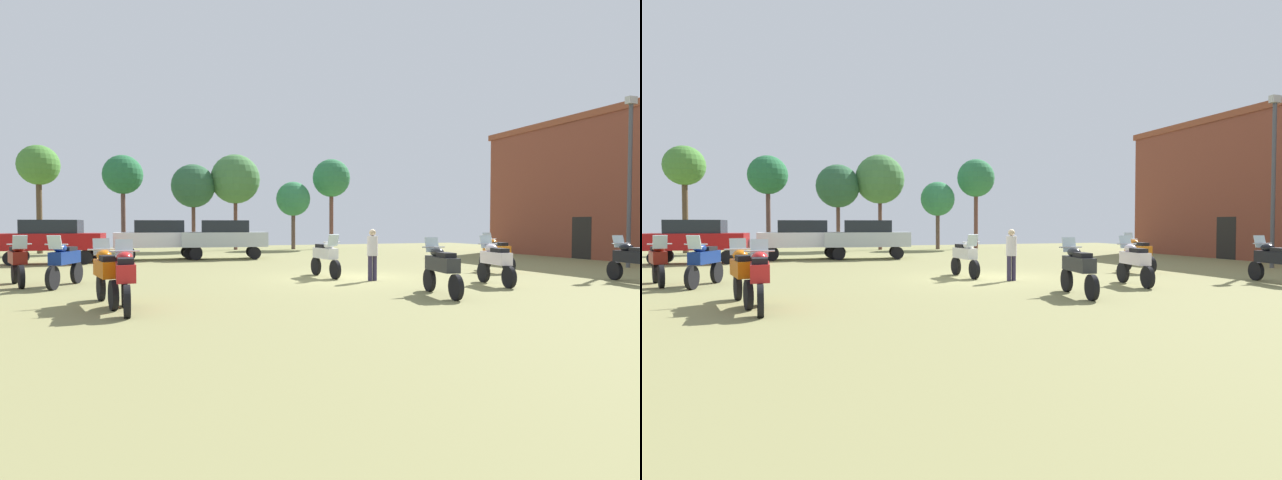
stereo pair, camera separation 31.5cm
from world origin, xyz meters
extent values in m
cube|color=olive|center=(0.00, 0.00, 0.01)|extent=(44.00, 52.00, 0.02)
cube|color=black|center=(15.03, 4.23, 1.10)|extent=(0.08, 1.20, 2.20)
cylinder|color=black|center=(3.47, -2.67, 0.33)|extent=(0.23, 0.63, 0.62)
cylinder|color=black|center=(3.22, -4.10, 0.33)|extent=(0.23, 0.63, 0.62)
cube|color=silver|center=(3.34, -3.38, 0.82)|extent=(0.57, 1.28, 0.36)
ellipsoid|color=silver|center=(3.39, -3.11, 1.10)|extent=(0.40, 0.53, 0.24)
cube|color=black|center=(3.31, -3.60, 1.06)|extent=(0.39, 0.60, 0.12)
cube|color=silver|center=(3.45, -2.80, 1.28)|extent=(0.38, 0.21, 0.39)
cylinder|color=#B7B7BC|center=(3.43, -2.89, 1.22)|extent=(0.62, 0.14, 0.04)
cylinder|color=black|center=(-8.79, -0.20, 0.35)|extent=(0.30, 0.67, 0.66)
cylinder|color=black|center=(-8.36, 1.31, 0.35)|extent=(0.30, 0.67, 0.66)
cube|color=navy|center=(-8.57, 0.56, 0.86)|extent=(0.71, 1.38, 0.36)
ellipsoid|color=navy|center=(-8.66, 0.27, 1.14)|extent=(0.44, 0.55, 0.24)
cube|color=black|center=(-8.51, 0.78, 1.10)|extent=(0.44, 0.62, 0.12)
cube|color=silver|center=(-8.75, -0.05, 1.32)|extent=(0.39, 0.25, 0.39)
cylinder|color=#B7B7BC|center=(-8.72, 0.04, 1.26)|extent=(0.61, 0.21, 0.04)
cylinder|color=black|center=(6.18, 0.70, 0.34)|extent=(0.17, 0.65, 0.64)
cylinder|color=black|center=(6.05, -0.79, 0.34)|extent=(0.17, 0.65, 0.64)
cube|color=orange|center=(6.11, -0.05, 0.84)|extent=(0.47, 1.30, 0.36)
ellipsoid|color=orange|center=(6.14, 0.24, 1.12)|extent=(0.36, 0.51, 0.24)
cube|color=black|center=(6.09, -0.27, 1.08)|extent=(0.35, 0.58, 0.12)
cube|color=silver|center=(6.17, 0.56, 1.30)|extent=(0.37, 0.18, 0.39)
cylinder|color=#B7B7BC|center=(6.16, 0.46, 1.24)|extent=(0.62, 0.09, 0.04)
cylinder|color=black|center=(7.87, -3.58, 0.33)|extent=(0.26, 0.63, 0.61)
cube|color=black|center=(7.69, -4.37, 0.81)|extent=(0.67, 1.44, 0.36)
ellipsoid|color=black|center=(7.76, -4.07, 1.09)|extent=(0.42, 0.54, 0.24)
cube|color=black|center=(7.63, -4.61, 1.05)|extent=(0.42, 0.61, 0.12)
cube|color=silver|center=(7.84, -3.73, 1.27)|extent=(0.39, 0.23, 0.39)
cylinder|color=#B7B7BC|center=(7.81, -3.83, 1.21)|extent=(0.61, 0.18, 0.04)
cylinder|color=black|center=(-0.53, -0.27, 0.34)|extent=(0.18, 0.64, 0.63)
cylinder|color=black|center=(-0.67, 1.21, 0.34)|extent=(0.18, 0.64, 0.63)
cube|color=silver|center=(-0.60, 0.47, 0.83)|extent=(0.48, 1.30, 0.36)
ellipsoid|color=silver|center=(-0.57, 0.19, 1.11)|extent=(0.36, 0.51, 0.24)
cube|color=black|center=(-0.62, 0.69, 1.07)|extent=(0.35, 0.59, 0.12)
cube|color=silver|center=(-0.54, -0.13, 1.29)|extent=(0.37, 0.19, 0.39)
cylinder|color=#B7B7BC|center=(-0.55, -0.03, 1.23)|extent=(0.62, 0.10, 0.04)
cylinder|color=black|center=(0.74, -3.92, 0.33)|extent=(0.22, 0.63, 0.62)
cylinder|color=black|center=(0.47, -5.50, 0.33)|extent=(0.22, 0.63, 0.62)
cube|color=#26282A|center=(0.60, -4.71, 0.82)|extent=(0.59, 1.40, 0.36)
ellipsoid|color=#26282A|center=(0.66, -4.40, 1.10)|extent=(0.40, 0.53, 0.24)
cube|color=black|center=(0.56, -4.94, 1.06)|extent=(0.39, 0.60, 0.12)
cube|color=silver|center=(0.71, -4.07, 1.28)|extent=(0.38, 0.21, 0.39)
cylinder|color=#B7B7BC|center=(0.70, -4.17, 1.22)|extent=(0.62, 0.14, 0.04)
cylinder|color=black|center=(-9.67, 0.48, 0.35)|extent=(0.32, 0.66, 0.66)
cylinder|color=black|center=(-10.13, 1.90, 0.35)|extent=(0.32, 0.66, 0.66)
cube|color=maroon|center=(-9.90, 1.19, 0.86)|extent=(0.73, 1.32, 0.36)
ellipsoid|color=maroon|center=(-9.81, 0.92, 1.14)|extent=(0.45, 0.56, 0.24)
cube|color=black|center=(-9.97, 1.40, 1.10)|extent=(0.46, 0.63, 0.12)
cube|color=silver|center=(-9.71, 0.62, 1.32)|extent=(0.39, 0.26, 0.39)
cylinder|color=#B7B7BC|center=(-9.74, 0.71, 1.26)|extent=(0.60, 0.22, 0.04)
cylinder|color=black|center=(-7.42, -2.66, 0.34)|extent=(0.25, 0.65, 0.64)
cylinder|color=black|center=(-7.08, -4.21, 0.34)|extent=(0.25, 0.65, 0.64)
cube|color=#CF630B|center=(-7.25, -3.44, 0.84)|extent=(0.64, 1.39, 0.36)
ellipsoid|color=#CF630B|center=(-7.31, -3.14, 1.12)|extent=(0.42, 0.54, 0.24)
cube|color=black|center=(-7.20, -3.67, 1.08)|extent=(0.41, 0.61, 0.12)
cube|color=silver|center=(-7.39, -2.81, 1.30)|extent=(0.38, 0.23, 0.39)
cylinder|color=#B7B7BC|center=(-7.36, -2.91, 1.24)|extent=(0.61, 0.17, 0.04)
cylinder|color=black|center=(-6.87, -3.73, 0.34)|extent=(0.16, 0.65, 0.64)
cylinder|color=black|center=(-6.79, -5.21, 0.34)|extent=(0.16, 0.65, 0.64)
cube|color=red|center=(-6.83, -4.47, 0.84)|extent=(0.43, 1.28, 0.36)
ellipsoid|color=red|center=(-6.85, -4.19, 1.12)|extent=(0.35, 0.50, 0.24)
cube|color=black|center=(-6.82, -4.69, 1.08)|extent=(0.33, 0.58, 0.12)
cube|color=silver|center=(-6.87, -3.88, 1.30)|extent=(0.37, 0.17, 0.39)
cylinder|color=#B7B7BC|center=(-6.86, -3.97, 1.24)|extent=(0.62, 0.07, 0.04)
cylinder|color=black|center=(-7.06, 10.58, 0.34)|extent=(0.64, 0.23, 0.64)
cylinder|color=black|center=(-7.08, 12.02, 0.34)|extent=(0.64, 0.23, 0.64)
cylinder|color=black|center=(-4.13, 10.63, 0.34)|extent=(0.64, 0.23, 0.64)
cylinder|color=black|center=(-4.16, 12.07, 0.34)|extent=(0.64, 0.23, 0.64)
cube|color=silver|center=(-5.61, 11.32, 1.03)|extent=(4.33, 1.87, 0.75)
cube|color=black|center=(-5.61, 11.32, 1.71)|extent=(2.39, 1.62, 0.61)
cylinder|color=black|center=(-11.79, 9.43, 0.34)|extent=(0.65, 0.27, 0.64)
cylinder|color=black|center=(-11.68, 10.87, 0.34)|extent=(0.65, 0.27, 0.64)
cylinder|color=black|center=(-8.87, 9.21, 0.34)|extent=(0.65, 0.27, 0.64)
cylinder|color=black|center=(-8.76, 10.64, 0.34)|extent=(0.65, 0.27, 0.64)
cube|color=maroon|center=(-10.27, 10.04, 1.03)|extent=(4.43, 2.12, 0.75)
cube|color=black|center=(-10.27, 10.04, 1.71)|extent=(2.48, 1.76, 0.61)
cylinder|color=black|center=(-3.90, 10.07, 0.34)|extent=(0.66, 0.29, 0.64)
cylinder|color=black|center=(-3.73, 11.50, 0.34)|extent=(0.66, 0.29, 0.64)
cylinder|color=black|center=(-0.99, 9.74, 0.34)|extent=(0.66, 0.29, 0.64)
cylinder|color=black|center=(-0.83, 11.17, 0.34)|extent=(0.66, 0.29, 0.64)
cube|color=#ACB6BE|center=(-2.36, 10.62, 1.03)|extent=(4.48, 2.28, 0.75)
cube|color=black|center=(-2.36, 10.62, 1.71)|extent=(2.53, 1.84, 0.61)
cylinder|color=#302946|center=(0.50, -1.10, 0.42)|extent=(0.14, 0.14, 0.80)
cylinder|color=#302946|center=(0.33, -1.12, 0.42)|extent=(0.14, 0.14, 0.80)
cylinder|color=silver|center=(0.42, -1.11, 1.13)|extent=(0.37, 0.37, 0.63)
sphere|color=tan|center=(0.42, -1.11, 1.56)|extent=(0.22, 0.22, 0.22)
cylinder|color=brown|center=(6.87, 19.10, 2.31)|extent=(0.30, 0.30, 4.59)
sphere|color=#2D7443|center=(6.87, 19.10, 5.24)|extent=(2.79, 2.79, 2.79)
cylinder|color=brown|center=(-3.03, 19.79, 1.90)|extent=(0.26, 0.26, 3.76)
sphere|color=#2B5A37|center=(-3.03, 19.79, 4.45)|extent=(2.97, 2.97, 2.97)
cylinder|color=brown|center=(-7.51, 19.32, 2.24)|extent=(0.28, 0.28, 4.45)
sphere|color=#246639|center=(-7.51, 19.32, 5.03)|extent=(2.52, 2.52, 2.52)
cylinder|color=#4D3B27|center=(-12.30, 19.23, 2.46)|extent=(0.33, 0.33, 4.88)
sphere|color=#437C30|center=(-12.30, 19.23, 5.44)|extent=(2.43, 2.43, 2.43)
cylinder|color=brown|center=(-0.15, 19.70, 2.12)|extent=(0.26, 0.26, 4.20)
sphere|color=#41763D|center=(-0.15, 19.70, 5.00)|extent=(3.46, 3.46, 3.46)
cylinder|color=brown|center=(3.89, 19.01, 1.56)|extent=(0.29, 0.29, 3.07)
sphere|color=#317B49|center=(3.89, 19.01, 3.65)|extent=(2.46, 2.46, 2.46)
cylinder|color=#47474C|center=(12.57, -0.33, 3.40)|extent=(0.16, 0.16, 6.76)
cube|color=#B2B2AD|center=(12.57, -0.33, 6.93)|extent=(0.44, 0.24, 0.30)
camera|label=1|loc=(-6.56, -15.44, 1.82)|focal=28.04mm
camera|label=2|loc=(-6.26, -15.55, 1.82)|focal=28.04mm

